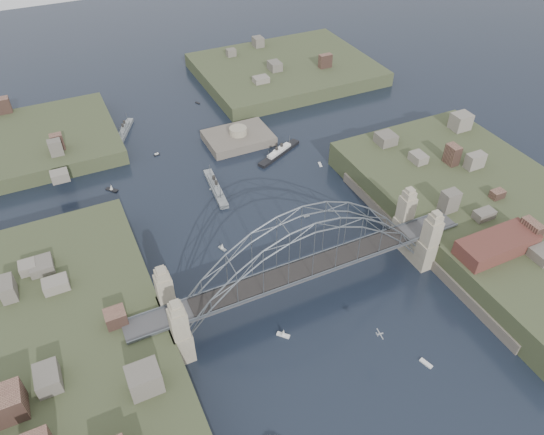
{
  "coord_description": "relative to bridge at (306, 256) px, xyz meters",
  "views": [
    {
      "loc": [
        -41.8,
        -69.92,
        92.69
      ],
      "look_at": [
        0.0,
        18.0,
        10.0
      ],
      "focal_mm": 33.45,
      "sensor_mm": 36.0,
      "label": 1
    }
  ],
  "objects": [
    {
      "name": "ground",
      "position": [
        0.0,
        0.0,
        -12.32
      ],
      "size": [
        500.0,
        500.0,
        0.0
      ],
      "primitive_type": "plane",
      "color": "black",
      "rests_on": "ground"
    },
    {
      "name": "bridge",
      "position": [
        0.0,
        0.0,
        0.0
      ],
      "size": [
        84.0,
        13.8,
        24.6
      ],
      "color": "#444346",
      "rests_on": "ground"
    },
    {
      "name": "shore_west",
      "position": [
        -57.32,
        0.0,
        -10.35
      ],
      "size": [
        50.5,
        90.0,
        12.0
      ],
      "color": "#373F24",
      "rests_on": "ground"
    },
    {
      "name": "shore_east",
      "position": [
        57.32,
        0.0,
        -10.35
      ],
      "size": [
        50.5,
        90.0,
        12.0
      ],
      "color": "#373F24",
      "rests_on": "ground"
    },
    {
      "name": "headland_nw",
      "position": [
        -55.0,
        95.0,
        -11.82
      ],
      "size": [
        60.0,
        45.0,
        9.0
      ],
      "primitive_type": "cube",
      "color": "#373F24",
      "rests_on": "ground"
    },
    {
      "name": "headland_ne",
      "position": [
        50.0,
        110.0,
        -11.57
      ],
      "size": [
        70.0,
        55.0,
        9.5
      ],
      "primitive_type": "cube",
      "color": "#373F24",
      "rests_on": "ground"
    },
    {
      "name": "fort_island",
      "position": [
        12.0,
        70.0,
        -12.66
      ],
      "size": [
        22.0,
        16.0,
        9.4
      ],
      "color": "#595146",
      "rests_on": "ground"
    },
    {
      "name": "wharf_shed",
      "position": [
        44.0,
        -14.0,
        -2.32
      ],
      "size": [
        20.0,
        8.0,
        4.0
      ],
      "primitive_type": "cube",
      "color": "#592D26",
      "rests_on": "shore_east"
    },
    {
      "name": "finger_pier",
      "position": [
        39.0,
        -28.0,
        -11.62
      ],
      "size": [
        4.0,
        22.0,
        1.4
      ],
      "primitive_type": "cube",
      "color": "#444346",
      "rests_on": "ground"
    },
    {
      "name": "naval_cruiser_near",
      "position": [
        -4.79,
        47.53,
        -11.42
      ],
      "size": [
        4.25,
        19.53,
        5.81
      ],
      "color": "gray",
      "rests_on": "ground"
    },
    {
      "name": "naval_cruiser_far",
      "position": [
        -21.8,
        92.89,
        -11.48
      ],
      "size": [
        9.23,
        15.24,
        5.4
      ],
      "color": "gray",
      "rests_on": "ground"
    },
    {
      "name": "ocean_liner",
      "position": [
        21.06,
        56.79,
        -11.59
      ],
      "size": [
        18.36,
        10.99,
        4.72
      ],
      "color": "black",
      "rests_on": "ground"
    },
    {
      "name": "aeroplane",
      "position": [
        5.24,
        -22.1,
        -4.79
      ],
      "size": [
        1.55,
        2.83,
        0.41
      ],
      "color": "#A0A3A8"
    },
    {
      "name": "small_boat_a",
      "position": [
        -12.32,
        22.62,
        -11.47
      ],
      "size": [
        1.67,
        2.6,
        2.38
      ],
      "color": "white",
      "rests_on": "ground"
    },
    {
      "name": "small_boat_b",
      "position": [
        14.03,
        24.84,
        -12.17
      ],
      "size": [
        1.75,
        0.67,
        0.45
      ],
      "color": "white",
      "rests_on": "ground"
    },
    {
      "name": "small_boat_c",
      "position": [
        -10.1,
        -9.04,
        -11.57
      ],
      "size": [
        2.75,
        2.85,
        2.38
      ],
      "color": "white",
      "rests_on": "ground"
    },
    {
      "name": "small_boat_d",
      "position": [
        30.29,
        45.63,
        -12.17
      ],
      "size": [
        1.38,
        2.53,
        0.45
      ],
      "color": "white",
      "rests_on": "ground"
    },
    {
      "name": "small_boat_e",
      "position": [
        -33.19,
        60.89,
        -11.71
      ],
      "size": [
        3.58,
        3.75,
        2.38
      ],
      "color": "white",
      "rests_on": "ground"
    },
    {
      "name": "small_boat_f",
      "position": [
        -5.89,
        48.7,
        -12.17
      ],
      "size": [
        1.27,
        1.29,
        0.45
      ],
      "color": "white",
      "rests_on": "ground"
    },
    {
      "name": "small_boat_g",
      "position": [
        13.9,
        -28.46,
        -12.17
      ],
      "size": [
        1.7,
        2.98,
        0.45
      ],
      "color": "white",
      "rests_on": "ground"
    },
    {
      "name": "small_boat_h",
      "position": [
        -15.71,
        73.83,
        -12.03
      ],
      "size": [
        2.1,
        0.96,
        1.43
      ],
      "color": "white",
      "rests_on": "ground"
    },
    {
      "name": "small_boat_i",
      "position": [
        34.67,
        17.91,
        -11.48
      ],
      "size": [
        2.57,
        1.11,
        2.38
      ],
      "color": "white",
      "rests_on": "ground"
    },
    {
      "name": "small_boat_k",
      "position": [
        8.36,
        102.4,
        -12.17
      ],
      "size": [
        1.4,
        2.19,
        0.45
      ],
      "color": "white",
      "rests_on": "ground"
    },
    {
      "name": "small_boat_l",
      "position": [
        -36.41,
        32.48,
        -12.17
      ],
      "size": [
        1.86,
        2.26,
        0.45
      ],
      "color": "white",
      "rests_on": "ground"
    }
  ]
}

